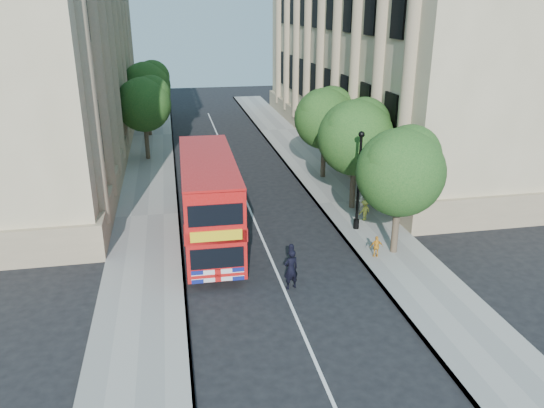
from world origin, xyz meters
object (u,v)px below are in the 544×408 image
police_constable (291,269)px  woman_pedestrian (362,201)px  double_decker_bus (209,199)px  lamp_post (359,185)px  box_van (213,171)px

police_constable → woman_pedestrian: size_ratio=1.09×
double_decker_bus → woman_pedestrian: (8.54, 2.17, -1.46)m
lamp_post → woman_pedestrian: (0.94, 1.87, -1.59)m
lamp_post → double_decker_bus: 7.61m
police_constable → double_decker_bus: bearing=-76.1°
lamp_post → police_constable: lamp_post is taller
box_van → lamp_post: bearing=-45.2°
lamp_post → double_decker_bus: bearing=-177.7°
box_van → woman_pedestrian: box_van is taller
lamp_post → woman_pedestrian: lamp_post is taller
lamp_post → box_van: 9.89m
box_van → police_constable: size_ratio=3.08×
police_constable → woman_pedestrian: bearing=-144.9°
lamp_post → box_van: lamp_post is taller
woman_pedestrian → police_constable: bearing=43.2°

